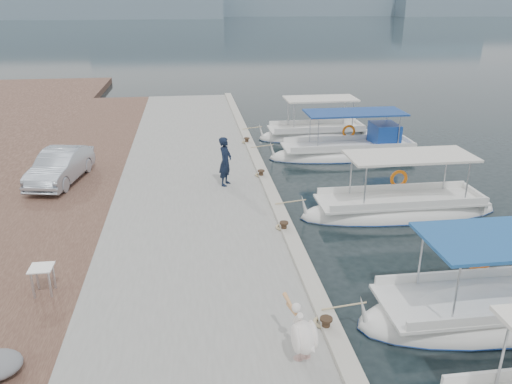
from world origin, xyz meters
TOP-DOWN VIEW (x-y plane):
  - ground at (0.00, 0.00)m, footprint 400.00×400.00m
  - concrete_quay at (-3.00, 5.00)m, footprint 6.00×40.00m
  - quay_curb at (-0.22, 5.00)m, footprint 0.44×40.00m
  - cobblestone_strip at (-8.00, 5.00)m, footprint 4.00×40.00m
  - fishing_caique_b at (3.89, -2.93)m, footprint 6.60×2.35m
  - fishing_caique_c at (4.25, 3.39)m, footprint 7.34×2.08m
  - fishing_caique_d at (4.64, 10.37)m, footprint 7.89×2.19m
  - fishing_caique_e at (3.82, 13.96)m, footprint 6.45×2.14m
  - mooring_bollards at (-0.35, 1.50)m, footprint 0.28×20.28m
  - pelican at (-1.05, -4.30)m, footprint 0.64×1.40m
  - fisherman at (-1.83, 5.91)m, footprint 0.71×0.82m
  - parked_car at (-8.24, 7.10)m, footprint 2.07×4.10m
  - folding_table at (-6.85, -1.13)m, footprint 0.55×0.55m

SIDE VIEW (x-z plane):
  - ground at x=0.00m, z-range 0.00..0.00m
  - fishing_caique_b at x=3.89m, z-range -1.29..1.54m
  - fishing_caique_c at x=4.25m, z-range -1.29..1.54m
  - fishing_caique_e at x=3.82m, z-range -1.29..1.54m
  - fishing_caique_d at x=4.64m, z-range -1.23..1.60m
  - concrete_quay at x=-3.00m, z-range 0.00..0.50m
  - cobblestone_strip at x=-8.00m, z-range 0.00..0.50m
  - quay_curb at x=-0.22m, z-range 0.50..0.62m
  - mooring_bollards at x=-0.35m, z-range 0.53..0.86m
  - folding_table at x=-6.85m, z-range 0.66..1.39m
  - pelican at x=-1.05m, z-range 0.52..1.60m
  - parked_car at x=-8.24m, z-range 0.50..1.79m
  - fisherman at x=-1.83m, z-range 0.50..2.41m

